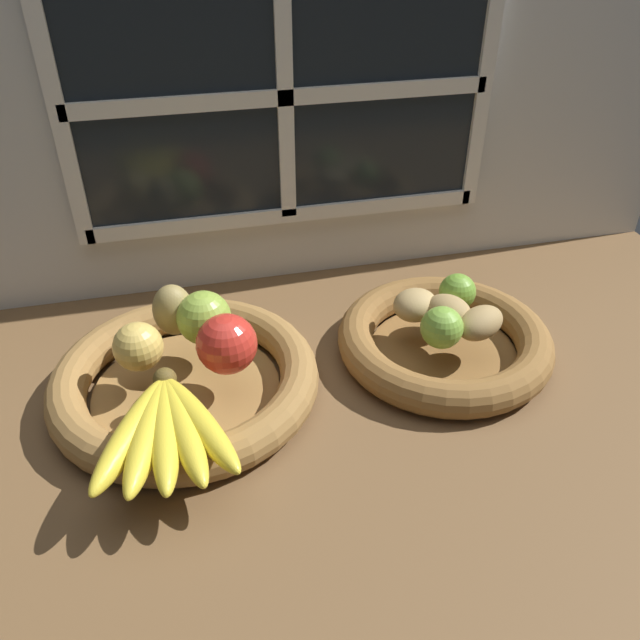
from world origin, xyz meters
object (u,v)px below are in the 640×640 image
at_px(pear_brown, 173,310).
at_px(lime_near, 442,328).
at_px(fruit_bowl_right, 444,341).
at_px(apple_green_back, 204,318).
at_px(banana_bunch_front, 166,428).
at_px(potato_small, 480,323).
at_px(fruit_bowl_left, 186,380).
at_px(lime_far, 457,292).
at_px(apple_golden_left, 138,347).
at_px(potato_large, 448,312).
at_px(potato_oblong, 415,305).
at_px(apple_red_right, 227,344).

height_order(pear_brown, lime_near, pear_brown).
bearing_deg(fruit_bowl_right, apple_green_back, 172.14).
distance_m(fruit_bowl_right, lime_near, 0.07).
bearing_deg(banana_bunch_front, potato_small, 13.00).
bearing_deg(fruit_bowl_left, apple_green_back, 52.52).
relative_size(apple_green_back, banana_bunch_front, 0.37).
xyz_separation_m(fruit_bowl_left, potato_small, (0.40, -0.03, 0.05)).
bearing_deg(lime_near, lime_far, 54.16).
bearing_deg(potato_small, lime_far, 91.49).
distance_m(fruit_bowl_left, apple_golden_left, 0.08).
bearing_deg(potato_large, fruit_bowl_left, -180.00).
bearing_deg(potato_small, apple_golden_left, 174.77).
distance_m(lime_near, lime_far, 0.10).
bearing_deg(apple_green_back, potato_large, -7.86).
bearing_deg(potato_large, potato_oblong, 142.13).
distance_m(apple_golden_left, lime_far, 0.46).
relative_size(fruit_bowl_right, lime_far, 5.72).
height_order(pear_brown, banana_bunch_front, pear_brown).
xyz_separation_m(fruit_bowl_right, lime_near, (-0.03, -0.04, 0.06)).
relative_size(apple_green_back, potato_small, 0.96).
distance_m(fruit_bowl_right, lime_far, 0.08).
height_order(potato_small, lime_near, lime_near).
distance_m(fruit_bowl_right, potato_oblong, 0.07).
relative_size(fruit_bowl_left, potato_large, 5.18).
bearing_deg(banana_bunch_front, pear_brown, 84.02).
relative_size(fruit_bowl_left, apple_golden_left, 5.58).
bearing_deg(potato_large, lime_far, 52.13).
bearing_deg(lime_near, fruit_bowl_right, 56.31).
bearing_deg(potato_large, apple_green_back, 172.14).
height_order(apple_green_back, potato_oblong, apple_green_back).
relative_size(fruit_bowl_right, apple_red_right, 3.94).
bearing_deg(banana_bunch_front, apple_green_back, 71.12).
distance_m(fruit_bowl_right, potato_small, 0.07).
height_order(potato_oblong, lime_far, lime_far).
xyz_separation_m(fruit_bowl_left, apple_green_back, (0.04, 0.05, 0.06)).
height_order(apple_green_back, potato_small, apple_green_back).
relative_size(pear_brown, banana_bunch_front, 0.38).
bearing_deg(lime_near, fruit_bowl_left, 173.27).
bearing_deg(lime_near, apple_golden_left, 172.96).
bearing_deg(lime_far, potato_small, -88.51).
bearing_deg(fruit_bowl_left, apple_red_right, -21.33).
bearing_deg(fruit_bowl_right, lime_near, -123.69).
xyz_separation_m(apple_green_back, potato_oblong, (0.30, -0.02, -0.02)).
height_order(potato_large, potato_oblong, potato_large).
height_order(fruit_bowl_left, apple_green_back, apple_green_back).
distance_m(fruit_bowl_right, apple_red_right, 0.32).
xyz_separation_m(fruit_bowl_left, apple_golden_left, (-0.05, 0.01, 0.06)).
bearing_deg(fruit_bowl_left, lime_near, -6.73).
bearing_deg(fruit_bowl_left, banana_bunch_front, -100.98).
bearing_deg(apple_golden_left, fruit_bowl_left, -9.01).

